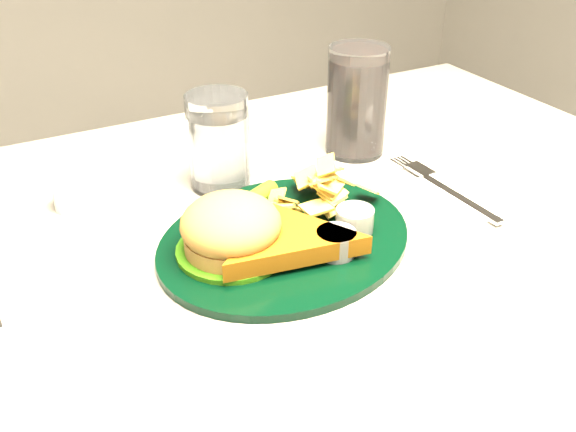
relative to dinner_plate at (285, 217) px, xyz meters
name	(u,v)px	position (x,y,z in m)	size (l,w,h in m)	color
dinner_plate	(285,217)	(0.00, 0.00, 0.00)	(0.30, 0.25, 0.07)	black
water_glass	(219,142)	(-0.01, 0.16, 0.03)	(0.08, 0.08, 0.12)	silver
cola_glass	(357,101)	(0.20, 0.17, 0.04)	(0.08, 0.08, 0.15)	black
fork_napkin	(455,195)	(0.23, -0.01, -0.03)	(0.13, 0.17, 0.01)	white
ramekin	(73,196)	(-0.19, 0.19, -0.02)	(0.05, 0.05, 0.03)	silver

